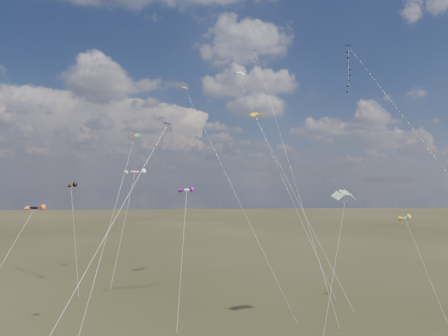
{
  "coord_description": "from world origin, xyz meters",
  "views": [
    {
      "loc": [
        -4.8,
        -38.17,
        17.32
      ],
      "look_at": [
        0.0,
        18.0,
        19.0
      ],
      "focal_mm": 32.0,
      "sensor_mm": 36.0,
      "label": 1
    }
  ],
  "objects": [
    {
      "name": "parafoil_yellow",
      "position": [
        6.22,
        26.2,
        28.09
      ],
      "size": [
        11.92,
        15.01,
        28.85
      ],
      "color": "#DAAA06",
      "rests_on": "ground"
    },
    {
      "name": "parafoil_blue_white",
      "position": [
        3.98,
        32.52,
        36.38
      ],
      "size": [
        13.4,
        16.27,
        37.24
      ],
      "color": "#1A4CAD",
      "rests_on": "ground"
    },
    {
      "name": "diamond_navy_tall",
      "position": [
        7.94,
        32.59,
        35.7
      ],
      "size": [
        5.52,
        29.32,
        42.02
      ],
      "color": "#0D1455",
      "rests_on": "ground"
    },
    {
      "name": "novelty_orange_black",
      "position": [
        -25.81,
        34.7,
        16.32
      ],
      "size": [
        6.01,
        13.25,
        16.88
      ],
      "color": "#C66D03",
      "rests_on": "ground"
    },
    {
      "name": "diamond_orange_center",
      "position": [
        -1.32,
        22.98,
        22.53
      ],
      "size": [
        14.43,
        20.36,
        33.14
      ],
      "color": "#CC5701",
      "rests_on": "ground"
    },
    {
      "name": "novelty_blue_yellow",
      "position": [
        25.32,
        15.47,
        11.96
      ],
      "size": [
        2.06,
        9.09,
        12.46
      ],
      "color": "blue",
      "rests_on": "ground"
    },
    {
      "name": "diamond_black_high",
      "position": [
        16.44,
        10.23,
        29.81
      ],
      "size": [
        11.02,
        26.14,
        35.08
      ],
      "color": "black",
      "rests_on": "ground"
    },
    {
      "name": "novelty_white_purple",
      "position": [
        -5.26,
        18.65,
        15.79
      ],
      "size": [
        2.07,
        12.41,
        16.29
      ],
      "color": "silver",
      "rests_on": "ground"
    },
    {
      "name": "parafoil_tricolor",
      "position": [
        -13.44,
        23.83,
        24.11
      ],
      "size": [
        4.02,
        21.46,
        24.85
      ],
      "color": "#CEC10D",
      "rests_on": "ground"
    },
    {
      "name": "novelty_black_orange",
      "position": [
        -30.01,
        29.05,
        12.75
      ],
      "size": [
        5.65,
        9.91,
        13.29
      ],
      "color": "black",
      "rests_on": "ground"
    },
    {
      "name": "novelty_redwhite_stripe",
      "position": [
        -15.11,
        37.54,
        18.75
      ],
      "size": [
        3.92,
        13.08,
        19.38
      ],
      "color": "red",
      "rests_on": "ground"
    },
    {
      "name": "parafoil_striped",
      "position": [
        13.58,
        8.04,
        15.78
      ],
      "size": [
        7.26,
        8.49,
        16.59
      ],
      "color": "gold",
      "rests_on": "ground"
    },
    {
      "name": "diamond_black_mid",
      "position": [
        -10.61,
        -1.13,
        15.63
      ],
      "size": [
        11.04,
        15.03,
        23.33
      ],
      "color": "black",
      "rests_on": "ground"
    }
  ]
}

